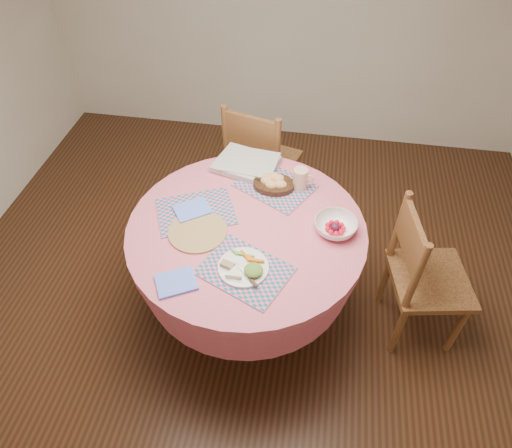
# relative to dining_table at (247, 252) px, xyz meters

# --- Properties ---
(ground) EXTENTS (4.00, 4.00, 0.00)m
(ground) POSITION_rel_dining_table_xyz_m (0.00, 0.00, -0.56)
(ground) COLOR #331C0F
(ground) RESTS_ON ground
(room_envelope) EXTENTS (4.01, 4.01, 2.71)m
(room_envelope) POSITION_rel_dining_table_xyz_m (0.00, 0.00, 1.16)
(room_envelope) COLOR silver
(room_envelope) RESTS_ON ground
(dining_table) EXTENTS (1.24, 1.24, 0.75)m
(dining_table) POSITION_rel_dining_table_xyz_m (0.00, 0.00, 0.00)
(dining_table) COLOR #DC667F
(dining_table) RESTS_ON ground
(chair_right) EXTENTS (0.48, 0.49, 0.92)m
(chair_right) POSITION_rel_dining_table_xyz_m (0.95, 0.05, -0.07)
(chair_right) COLOR brown
(chair_right) RESTS_ON ground
(chair_back) EXTENTS (0.54, 0.52, 0.96)m
(chair_back) POSITION_rel_dining_table_xyz_m (-0.07, 0.88, -0.06)
(chair_back) COLOR brown
(chair_back) RESTS_ON ground
(placemat_front) EXTENTS (0.49, 0.44, 0.01)m
(placemat_front) POSITION_rel_dining_table_xyz_m (0.04, -0.28, 0.20)
(placemat_front) COLOR #136B66
(placemat_front) RESTS_ON dining_table
(placemat_left) EXTENTS (0.49, 0.44, 0.01)m
(placemat_left) POSITION_rel_dining_table_xyz_m (-0.29, 0.07, 0.20)
(placemat_left) COLOR #136B66
(placemat_left) RESTS_ON dining_table
(placemat_back) EXTENTS (0.50, 0.46, 0.01)m
(placemat_back) POSITION_rel_dining_table_xyz_m (0.10, 0.34, 0.20)
(placemat_back) COLOR #136B66
(placemat_back) RESTS_ON dining_table
(wicker_trivet) EXTENTS (0.30, 0.30, 0.01)m
(wicker_trivet) POSITION_rel_dining_table_xyz_m (-0.24, -0.08, 0.20)
(wicker_trivet) COLOR #A97249
(wicker_trivet) RESTS_ON dining_table
(napkin_near) EXTENTS (0.22, 0.21, 0.01)m
(napkin_near) POSITION_rel_dining_table_xyz_m (-0.25, -0.41, 0.20)
(napkin_near) COLOR #637FFE
(napkin_near) RESTS_ON dining_table
(napkin_far) EXTENTS (0.23, 0.22, 0.01)m
(napkin_far) POSITION_rel_dining_table_xyz_m (-0.30, 0.07, 0.21)
(napkin_far) COLOR #637FFE
(napkin_far) RESTS_ON placemat_left
(dinner_plate) EXTENTS (0.24, 0.24, 0.05)m
(dinner_plate) POSITION_rel_dining_table_xyz_m (0.04, -0.28, 0.22)
(dinner_plate) COLOR white
(dinner_plate) RESTS_ON placemat_front
(bread_bowl) EXTENTS (0.23, 0.23, 0.08)m
(bread_bowl) POSITION_rel_dining_table_xyz_m (0.09, 0.33, 0.23)
(bread_bowl) COLOR black
(bread_bowl) RESTS_ON placemat_back
(latte_mug) EXTENTS (0.12, 0.08, 0.12)m
(latte_mug) POSITION_rel_dining_table_xyz_m (0.24, 0.35, 0.26)
(latte_mug) COLOR beige
(latte_mug) RESTS_ON placemat_back
(fruit_bowl) EXTENTS (0.23, 0.23, 0.07)m
(fruit_bowl) POSITION_rel_dining_table_xyz_m (0.45, 0.05, 0.23)
(fruit_bowl) COLOR white
(fruit_bowl) RESTS_ON dining_table
(newspaper_stack) EXTENTS (0.40, 0.35, 0.04)m
(newspaper_stack) POSITION_rel_dining_table_xyz_m (-0.09, 0.48, 0.22)
(newspaper_stack) COLOR silver
(newspaper_stack) RESTS_ON dining_table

